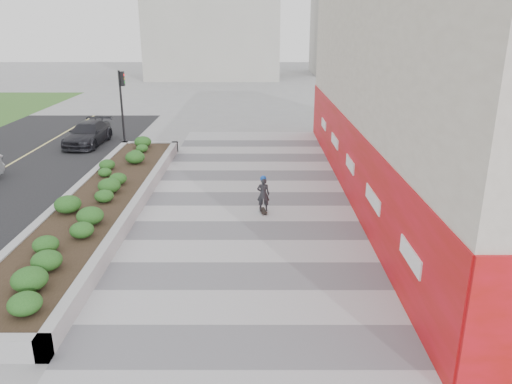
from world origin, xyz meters
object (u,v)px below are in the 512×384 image
at_px(planter, 102,199).
at_px(car_dark, 88,134).
at_px(traffic_signal_near, 122,97).
at_px(skateboarder, 263,194).

distance_m(planter, car_dark, 11.20).
relative_size(traffic_signal_near, car_dark, 0.95).
bearing_deg(car_dark, traffic_signal_near, 2.24).
distance_m(planter, skateboarder, 6.07).
bearing_deg(skateboarder, traffic_signal_near, 117.16).
xyz_separation_m(traffic_signal_near, skateboarder, (7.78, -10.79, -2.03)).
relative_size(planter, skateboarder, 12.54).
bearing_deg(planter, car_dark, 110.29).
bearing_deg(traffic_signal_near, skateboarder, -54.20).
distance_m(planter, traffic_signal_near, 10.90).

